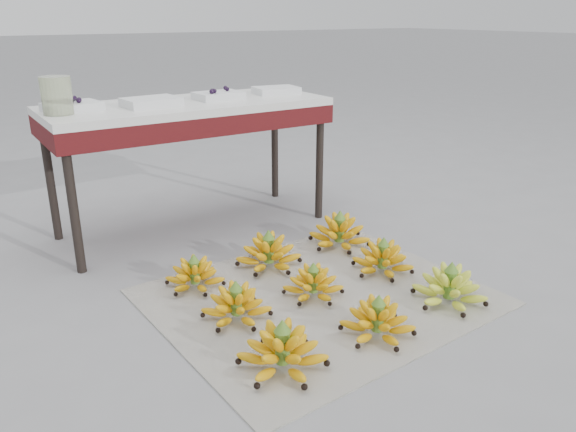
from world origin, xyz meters
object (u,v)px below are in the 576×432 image
bunch_front_right (449,288)px  vendor_table (189,117)px  bunch_mid_center (313,284)px  newspaper_mat (318,297)px  tray_far_left (72,106)px  glass_jar (57,95)px  tray_left (151,102)px  bunch_back_center (269,254)px  bunch_front_center (378,321)px  bunch_mid_right (383,260)px  tray_right (218,95)px  bunch_back_left (195,275)px  tray_far_right (276,90)px  bunch_mid_left (236,306)px  bunch_back_right (339,233)px  bunch_front_left (283,352)px

bunch_front_right → vendor_table: (-0.49, 1.31, 0.52)m
bunch_mid_center → newspaper_mat: bearing=-62.8°
tray_far_left → glass_jar: (-0.07, -0.06, 0.06)m
tray_left → bunch_back_center: bearing=-65.8°
vendor_table → bunch_back_center: bearing=-83.6°
bunch_front_center → bunch_mid_right: (0.37, 0.38, 0.00)m
tray_right → bunch_back_center: bearing=-98.5°
bunch_mid_right → bunch_back_left: (-0.75, 0.31, -0.00)m
tray_left → tray_right: 0.37m
newspaper_mat → vendor_table: 1.16m
bunch_back_center → tray_far_right: size_ratio=1.41×
vendor_table → tray_left: 0.22m
newspaper_mat → vendor_table: size_ratio=0.90×
tray_far_left → bunch_front_center: bearing=-65.0°
bunch_front_center → tray_far_left: 1.63m
bunch_mid_left → tray_right: size_ratio=1.27×
bunch_mid_center → bunch_back_center: bunch_back_center is taller
bunch_front_center → bunch_back_right: bunch_back_right is taller
bunch_mid_center → bunch_mid_right: 0.39m
bunch_front_right → bunch_back_left: size_ratio=1.28×
bunch_mid_right → tray_far_right: size_ratio=1.27×
bunch_front_right → newspaper_mat: bearing=156.1°
glass_jar → bunch_mid_left: bearing=-69.8°
bunch_mid_left → glass_jar: size_ratio=1.87×
bunch_front_center → glass_jar: glass_jar is taller
bunch_mid_left → tray_right: 1.23m
bunch_front_center → bunch_back_left: bunch_front_center is taller
tray_left → tray_right: size_ratio=1.11×
bunch_mid_left → tray_far_left: 1.21m
bunch_front_left → tray_far_left: 1.51m
bunch_front_left → vendor_table: vendor_table is taller
newspaper_mat → bunch_front_center: size_ratio=4.67×
tray_left → tray_right: tray_right is taller
bunch_mid_right → bunch_back_left: bunch_mid_right is taller
newspaper_mat → glass_jar: glass_jar is taller
bunch_back_center → bunch_back_right: size_ratio=1.14×
bunch_front_left → bunch_back_left: size_ratio=1.40×
tray_right → bunch_back_left: bearing=-125.4°
tray_left → bunch_front_left: bearing=-94.0°
bunch_mid_center → vendor_table: bearing=86.0°
bunch_mid_center → bunch_back_center: (-0.01, 0.33, 0.01)m
bunch_mid_right → tray_far_left: bearing=148.1°
bunch_back_left → tray_far_right: (0.81, 0.66, 0.63)m
bunch_front_left → bunch_front_center: size_ratio=1.41×
bunch_front_right → glass_jar: bearing=145.0°
bunch_mid_left → bunch_back_center: (0.34, 0.33, 0.01)m
bunch_back_right → bunch_front_right: bearing=-86.6°
tray_right → glass_jar: glass_jar is taller
bunch_back_left → tray_left: bearing=74.5°
bunch_mid_left → tray_far_right: (0.79, 0.98, 0.62)m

